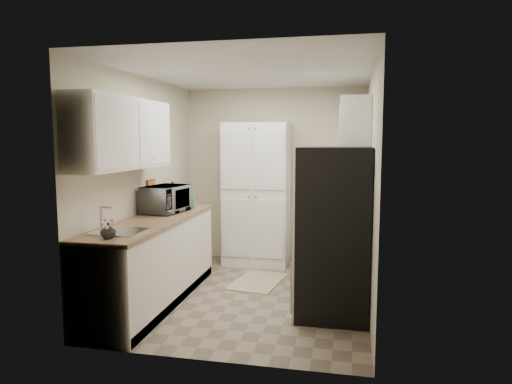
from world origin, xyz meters
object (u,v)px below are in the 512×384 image
electric_range (339,250)px  refrigerator (334,232)px  toaster_oven (342,195)px  wine_bottle (173,195)px  pantry_cabinet (257,194)px  microwave (166,199)px

electric_range → refrigerator: size_ratio=0.66×
toaster_oven → wine_bottle: bearing=-162.5°
pantry_cabinet → refrigerator: pantry_cabinet is taller
wine_bottle → toaster_oven: size_ratio=0.73×
wine_bottle → toaster_oven: 2.24m
toaster_oven → electric_range: bearing=-91.4°
wine_bottle → toaster_oven: (2.12, 0.70, -0.03)m
microwave → wine_bottle: size_ratio=1.99×
refrigerator → toaster_oven: 1.65m
electric_range → toaster_oven: 1.00m
refrigerator → microwave: refrigerator is taller
pantry_cabinet → electric_range: (1.17, -0.93, -0.52)m
electric_range → microwave: bearing=-169.7°
refrigerator → toaster_oven: bearing=88.5°
pantry_cabinet → toaster_oven: pantry_cabinet is taller
electric_range → microwave: 2.11m
electric_range → refrigerator: bearing=-92.5°
wine_bottle → refrigerator: bearing=-24.2°
electric_range → toaster_oven: bearing=89.4°
microwave → toaster_oven: (2.00, 1.20, -0.04)m
pantry_cabinet → microwave: bearing=-122.5°
refrigerator → electric_range: bearing=87.5°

